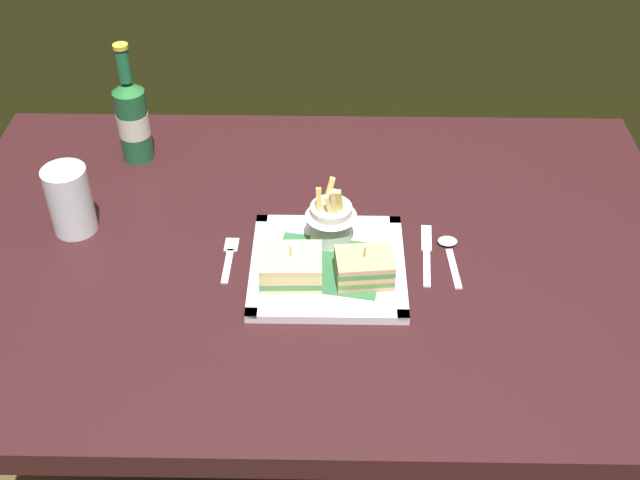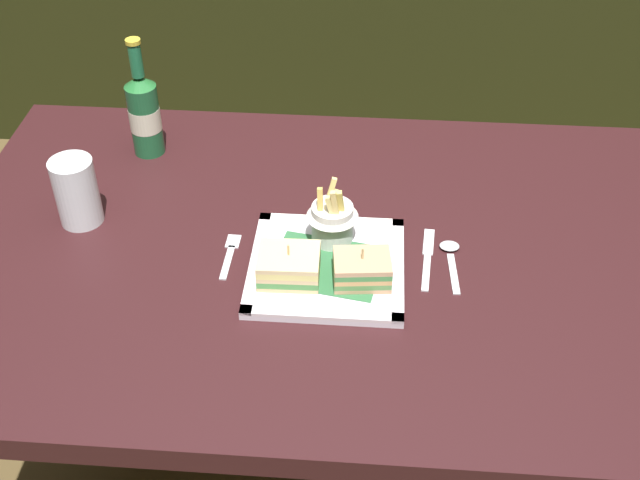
# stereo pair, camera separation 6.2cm
# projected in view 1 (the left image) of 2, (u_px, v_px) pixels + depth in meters

# --- Properties ---
(dining_table) EXTENTS (1.33, 0.89, 0.78)m
(dining_table) POSITION_uv_depth(u_px,v_px,m) (313.00, 283.00, 1.48)
(dining_table) COLOR black
(dining_table) RESTS_ON ground_plane
(square_plate) EXTENTS (0.26, 0.26, 0.02)m
(square_plate) POSITION_uv_depth(u_px,v_px,m) (328.00, 267.00, 1.37)
(square_plate) COLOR white
(square_plate) RESTS_ON dining_table
(sandwich_half_left) EXTENTS (0.10, 0.09, 0.07)m
(sandwich_half_left) POSITION_uv_depth(u_px,v_px,m) (291.00, 267.00, 1.33)
(sandwich_half_left) COLOR #DEB47C
(sandwich_half_left) RESTS_ON square_plate
(sandwich_half_right) EXTENTS (0.10, 0.08, 0.07)m
(sandwich_half_right) POSITION_uv_depth(u_px,v_px,m) (364.00, 268.00, 1.33)
(sandwich_half_right) COLOR tan
(sandwich_half_right) RESTS_ON square_plate
(fries_cup) EXTENTS (0.09, 0.09, 0.12)m
(fries_cup) POSITION_uv_depth(u_px,v_px,m) (331.00, 216.00, 1.39)
(fries_cup) COLOR silver
(fries_cup) RESTS_ON square_plate
(beer_bottle) EXTENTS (0.06, 0.06, 0.25)m
(beer_bottle) POSITION_uv_depth(u_px,v_px,m) (133.00, 118.00, 1.59)
(beer_bottle) COLOR #1D5B33
(beer_bottle) RESTS_ON dining_table
(water_glass) EXTENTS (0.08, 0.08, 0.13)m
(water_glass) POSITION_uv_depth(u_px,v_px,m) (71.00, 204.00, 1.43)
(water_glass) COLOR silver
(water_glass) RESTS_ON dining_table
(fork) EXTENTS (0.02, 0.12, 0.00)m
(fork) POSITION_uv_depth(u_px,v_px,m) (230.00, 256.00, 1.40)
(fork) COLOR silver
(fork) RESTS_ON dining_table
(knife) EXTENTS (0.03, 0.16, 0.00)m
(knife) POSITION_uv_depth(u_px,v_px,m) (427.00, 252.00, 1.41)
(knife) COLOR silver
(knife) RESTS_ON dining_table
(spoon) EXTENTS (0.03, 0.13, 0.01)m
(spoon) POSITION_uv_depth(u_px,v_px,m) (449.00, 248.00, 1.41)
(spoon) COLOR silver
(spoon) RESTS_ON dining_table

